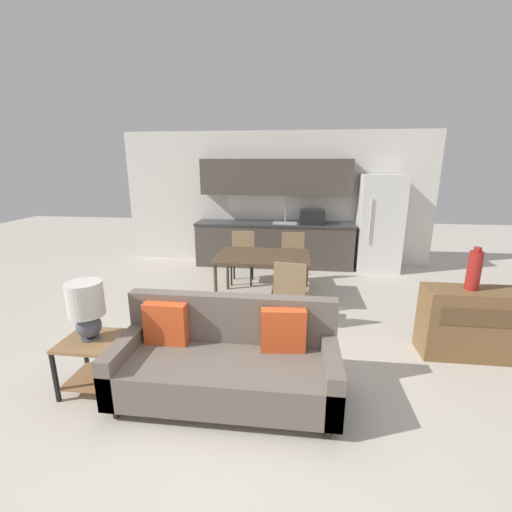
{
  "coord_description": "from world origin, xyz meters",
  "views": [
    {
      "loc": [
        0.45,
        -2.59,
        2.07
      ],
      "look_at": [
        -0.04,
        1.5,
        0.95
      ],
      "focal_mm": 24.0,
      "sensor_mm": 36.0,
      "label": 1
    }
  ],
  "objects_px": {
    "table_lamp": "(86,306)",
    "vase": "(474,270)",
    "dining_chair_far_left": "(243,254)",
    "dining_chair_near_right": "(291,290)",
    "refrigerator": "(379,223)",
    "side_table": "(92,355)",
    "dining_table": "(263,259)",
    "couch": "(227,361)",
    "dining_chair_far_right": "(293,256)",
    "credenza": "(468,323)"
  },
  "relations": [
    {
      "from": "table_lamp",
      "to": "vase",
      "type": "height_order",
      "value": "vase"
    },
    {
      "from": "dining_chair_far_left",
      "to": "dining_chair_near_right",
      "type": "height_order",
      "value": "same"
    },
    {
      "from": "refrigerator",
      "to": "table_lamp",
      "type": "bearing_deg",
      "value": -129.36
    },
    {
      "from": "side_table",
      "to": "dining_chair_near_right",
      "type": "height_order",
      "value": "dining_chair_near_right"
    },
    {
      "from": "dining_table",
      "to": "dining_chair_near_right",
      "type": "xyz_separation_m",
      "value": [
        0.44,
        -0.83,
        -0.17
      ]
    },
    {
      "from": "refrigerator",
      "to": "couch",
      "type": "distance_m",
      "value": 4.73
    },
    {
      "from": "refrigerator",
      "to": "dining_table",
      "type": "distance_m",
      "value": 2.82
    },
    {
      "from": "dining_table",
      "to": "dining_chair_far_left",
      "type": "bearing_deg",
      "value": 117.86
    },
    {
      "from": "dining_chair_far_right",
      "to": "dining_chair_near_right",
      "type": "bearing_deg",
      "value": -94.68
    },
    {
      "from": "credenza",
      "to": "side_table",
      "type": "bearing_deg",
      "value": -164.55
    },
    {
      "from": "side_table",
      "to": "refrigerator",
      "type": "bearing_deg",
      "value": 50.71
    },
    {
      "from": "dining_table",
      "to": "table_lamp",
      "type": "height_order",
      "value": "table_lamp"
    },
    {
      "from": "couch",
      "to": "dining_chair_far_right",
      "type": "height_order",
      "value": "dining_chair_far_right"
    },
    {
      "from": "side_table",
      "to": "dining_chair_far_left",
      "type": "distance_m",
      "value": 3.31
    },
    {
      "from": "vase",
      "to": "couch",
      "type": "bearing_deg",
      "value": -157.94
    },
    {
      "from": "side_table",
      "to": "vase",
      "type": "height_order",
      "value": "vase"
    },
    {
      "from": "refrigerator",
      "to": "dining_chair_far_right",
      "type": "height_order",
      "value": "refrigerator"
    },
    {
      "from": "table_lamp",
      "to": "dining_chair_far_left",
      "type": "height_order",
      "value": "table_lamp"
    },
    {
      "from": "side_table",
      "to": "credenza",
      "type": "distance_m",
      "value": 3.89
    },
    {
      "from": "credenza",
      "to": "dining_chair_near_right",
      "type": "distance_m",
      "value": 2.0
    },
    {
      "from": "couch",
      "to": "credenza",
      "type": "bearing_deg",
      "value": 21.5
    },
    {
      "from": "dining_chair_near_right",
      "to": "dining_chair_far_right",
      "type": "bearing_deg",
      "value": -82.9
    },
    {
      "from": "couch",
      "to": "dining_chair_near_right",
      "type": "xyz_separation_m",
      "value": [
        0.54,
        1.44,
        0.16
      ]
    },
    {
      "from": "couch",
      "to": "dining_chair_far_left",
      "type": "height_order",
      "value": "dining_chair_far_left"
    },
    {
      "from": "side_table",
      "to": "vase",
      "type": "distance_m",
      "value": 3.92
    },
    {
      "from": "dining_chair_far_left",
      "to": "credenza",
      "type": "bearing_deg",
      "value": -39.74
    },
    {
      "from": "dining_chair_near_right",
      "to": "side_table",
      "type": "bearing_deg",
      "value": 46.83
    },
    {
      "from": "side_table",
      "to": "dining_table",
      "type": "bearing_deg",
      "value": 59.58
    },
    {
      "from": "side_table",
      "to": "vase",
      "type": "bearing_deg",
      "value": 15.8
    },
    {
      "from": "dining_table",
      "to": "table_lamp",
      "type": "bearing_deg",
      "value": -120.51
    },
    {
      "from": "couch",
      "to": "side_table",
      "type": "distance_m",
      "value": 1.27
    },
    {
      "from": "side_table",
      "to": "dining_chair_far_left",
      "type": "bearing_deg",
      "value": 73.97
    },
    {
      "from": "side_table",
      "to": "dining_chair_near_right",
      "type": "xyz_separation_m",
      "value": [
        1.81,
        1.49,
        0.16
      ]
    },
    {
      "from": "side_table",
      "to": "dining_chair_far_right",
      "type": "height_order",
      "value": "dining_chair_far_right"
    },
    {
      "from": "table_lamp",
      "to": "dining_chair_near_right",
      "type": "relative_size",
      "value": 0.61
    },
    {
      "from": "dining_table",
      "to": "vase",
      "type": "distance_m",
      "value": 2.7
    },
    {
      "from": "table_lamp",
      "to": "dining_chair_far_right",
      "type": "relative_size",
      "value": 0.61
    },
    {
      "from": "dining_chair_far_left",
      "to": "dining_table",
      "type": "bearing_deg",
      "value": -64.77
    },
    {
      "from": "side_table",
      "to": "table_lamp",
      "type": "xyz_separation_m",
      "value": [
        0.0,
        0.01,
        0.49
      ]
    },
    {
      "from": "dining_chair_near_right",
      "to": "refrigerator",
      "type": "bearing_deg",
      "value": -113.92
    },
    {
      "from": "dining_table",
      "to": "vase",
      "type": "relative_size",
      "value": 3.06
    },
    {
      "from": "vase",
      "to": "dining_chair_far_right",
      "type": "distance_m",
      "value": 2.9
    },
    {
      "from": "dining_table",
      "to": "credenza",
      "type": "bearing_deg",
      "value": -28.44
    },
    {
      "from": "side_table",
      "to": "dining_chair_near_right",
      "type": "relative_size",
      "value": 0.57
    },
    {
      "from": "dining_chair_far_left",
      "to": "dining_chair_near_right",
      "type": "distance_m",
      "value": 1.91
    },
    {
      "from": "credenza",
      "to": "table_lamp",
      "type": "bearing_deg",
      "value": -164.73
    },
    {
      "from": "credenza",
      "to": "vase",
      "type": "height_order",
      "value": "vase"
    },
    {
      "from": "dining_table",
      "to": "vase",
      "type": "xyz_separation_m",
      "value": [
        2.35,
        -1.27,
        0.32
      ]
    },
    {
      "from": "couch",
      "to": "dining_chair_far_right",
      "type": "xyz_separation_m",
      "value": [
        0.54,
        3.12,
        0.16
      ]
    },
    {
      "from": "table_lamp",
      "to": "dining_chair_near_right",
      "type": "distance_m",
      "value": 2.36
    }
  ]
}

